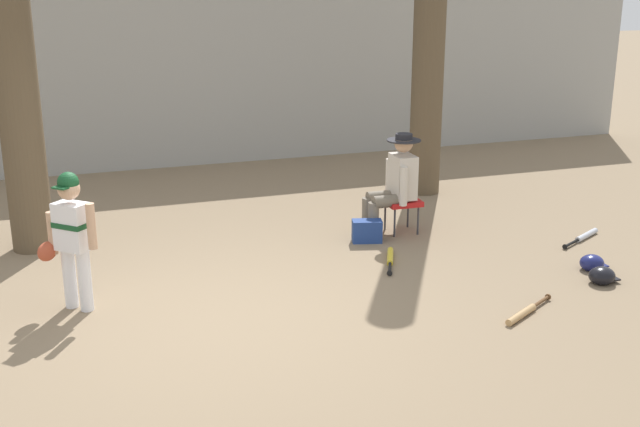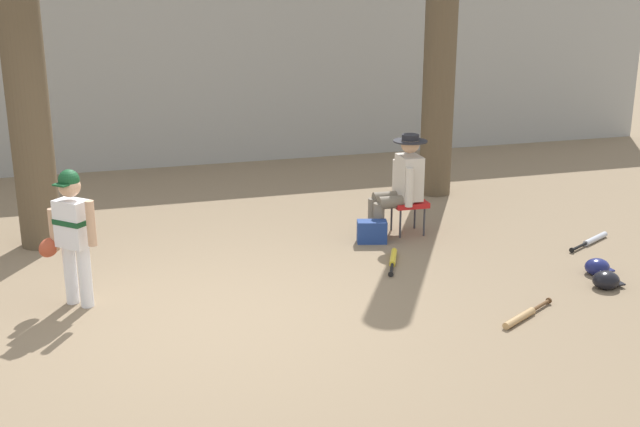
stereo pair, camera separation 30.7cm
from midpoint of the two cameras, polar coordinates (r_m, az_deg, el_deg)
The scene contains 13 objects.
ground_plane at distance 7.27m, azimuth -6.26°, elevation -7.43°, with size 60.00×60.00×0.00m, color #7F6B51.
concrete_back_wall at distance 12.87m, azimuth -11.69°, elevation 9.88°, with size 18.00×0.36×2.98m, color #9E9E99.
tree_near_player at distance 9.12m, azimuth -20.07°, elevation 14.04°, with size 0.70×0.70×6.09m.
tree_behind_spectator at distance 10.99m, azimuth 9.53°, elevation 13.03°, with size 0.73×0.73×5.35m.
young_ballplayer at distance 7.53m, azimuth -16.34°, elevation -1.10°, with size 0.57×0.45×1.31m.
folding_stool at distance 9.46m, azimuth 7.29°, elevation 0.69°, with size 0.41×0.41×0.41m.
seated_spectator at distance 9.36m, azimuth 6.79°, elevation 2.27°, with size 0.67×0.53×1.20m.
handbag_beside_stool at distance 9.16m, azimuth 4.72°, elevation -1.32°, with size 0.34×0.18×0.26m, color navy.
bat_wood_tan at distance 7.43m, azimuth 15.56°, elevation -7.14°, with size 0.71×0.45×0.07m.
bat_yellow_trainer at distance 8.59m, azimuth 6.30°, elevation -3.30°, with size 0.36×0.70×0.07m.
bat_aluminum_silver at distance 9.72m, azimuth 19.91°, elevation -1.81°, with size 0.74×0.44×0.07m.
batting_helmet_black at distance 8.39m, azimuth 20.91°, elevation -4.52°, with size 0.32×0.25×0.18m.
batting_helmet_navy at distance 8.74m, azimuth 20.30°, elevation -3.64°, with size 0.31×0.23×0.18m.
Camera 2 is at (-1.00, -6.58, 2.98)m, focal length 44.44 mm.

